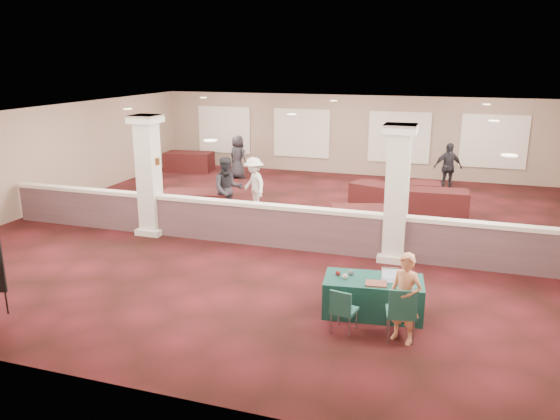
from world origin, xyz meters
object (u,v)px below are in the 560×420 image
(attendee_a, at_px, (228,190))
(attendee_b, at_px, (254,184))
(far_table_back_center, at_px, (380,195))
(attendee_d, at_px, (238,157))
(conf_chair_side, at_px, (343,308))
(far_table_front_left, at_px, (196,204))
(far_table_front_center, at_px, (365,220))
(conf_chair_main, at_px, (402,310))
(attendee_c, at_px, (448,168))
(far_table_front_right, at_px, (438,202))
(far_table_back_right, at_px, (412,193))
(far_table_back_left, at_px, (189,162))
(near_table, at_px, (373,296))
(woman, at_px, (405,298))

(attendee_a, relative_size, attendee_b, 1.13)
(far_table_back_center, xyz_separation_m, attendee_d, (-6.00, 2.63, 0.48))
(conf_chair_side, relative_size, far_table_front_left, 0.42)
(far_table_front_left, bearing_deg, far_table_front_center, 0.00)
(conf_chair_main, xyz_separation_m, attendee_c, (0.38, 11.38, 0.30))
(attendee_c, bearing_deg, attendee_b, -165.26)
(conf_chair_main, height_order, far_table_front_center, conf_chair_main)
(attendee_d, bearing_deg, attendee_c, -157.46)
(far_table_front_right, xyz_separation_m, attendee_b, (-5.48, -1.45, 0.48))
(conf_chair_main, distance_m, far_table_front_left, 8.75)
(conf_chair_side, xyz_separation_m, far_table_back_right, (0.35, 9.43, -0.13))
(far_table_front_center, relative_size, far_table_back_left, 0.91)
(far_table_front_left, distance_m, attendee_d, 5.62)
(far_table_front_right, relative_size, far_table_back_left, 0.91)
(far_table_back_right, xyz_separation_m, attendee_a, (-4.92, -3.81, 0.60))
(far_table_front_right, distance_m, far_table_back_left, 10.87)
(far_table_back_left, height_order, attendee_a, attendee_a)
(attendee_a, bearing_deg, conf_chair_main, -80.07)
(far_table_front_right, relative_size, far_table_back_right, 1.04)
(far_table_front_right, distance_m, attendee_b, 5.69)
(far_table_back_center, bearing_deg, attendee_c, 55.00)
(far_table_back_center, bearing_deg, conf_chair_side, -86.07)
(near_table, relative_size, attendee_a, 0.95)
(far_table_back_left, bearing_deg, attendee_c, -2.67)
(conf_chair_side, relative_size, far_table_back_center, 0.45)
(conf_chair_main, relative_size, far_table_front_left, 0.50)
(far_table_back_left, bearing_deg, far_table_back_center, -21.15)
(far_table_front_right, height_order, far_table_back_left, far_table_back_left)
(near_table, relative_size, attendee_b, 1.07)
(far_table_front_center, distance_m, far_table_front_right, 3.24)
(far_table_front_left, xyz_separation_m, far_table_front_center, (5.07, 0.00, -0.03))
(woman, height_order, far_table_front_right, woman)
(far_table_front_center, bearing_deg, far_table_back_right, 75.70)
(far_table_back_left, xyz_separation_m, attendee_a, (4.52, -6.29, 0.55))
(far_table_front_right, relative_size, attendee_a, 0.94)
(far_table_front_left, bearing_deg, attendee_d, 99.52)
(far_table_back_left, bearing_deg, far_table_back_right, -14.71)
(woman, height_order, far_table_front_center, woman)
(conf_chair_main, height_order, far_table_back_center, conf_chair_main)
(woman, distance_m, far_table_back_right, 9.41)
(conf_chair_side, relative_size, attendee_a, 0.43)
(woman, bearing_deg, attendee_c, 109.55)
(far_table_back_right, bearing_deg, woman, -85.88)
(woman, relative_size, far_table_front_left, 0.80)
(far_table_front_right, bearing_deg, far_table_back_right, 130.01)
(far_table_front_left, bearing_deg, far_table_back_right, 31.64)
(far_table_front_left, xyz_separation_m, attendee_d, (-0.93, 5.53, 0.45))
(attendee_d, bearing_deg, far_table_front_center, 158.65)
(conf_chair_side, distance_m, far_table_back_left, 14.99)
(far_table_back_left, xyz_separation_m, attendee_b, (4.82, -4.94, 0.44))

